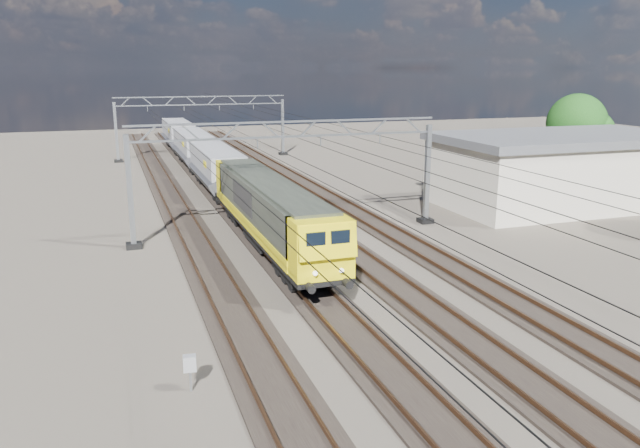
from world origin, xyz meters
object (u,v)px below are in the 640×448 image
object	(u,v)px
catenary_gantry_mid	(290,173)
catenary_gantry_far	(203,124)
hopper_wagon_lead	(217,166)
trackside_cabinet	(190,364)
industrial_shed	(561,169)
locomotive	(269,209)
hopper_wagon_third	(178,133)
hopper_wagon_mid	(194,146)
tree_far	(581,126)

from	to	relation	value
catenary_gantry_mid	catenary_gantry_far	world-z (taller)	same
hopper_wagon_lead	trackside_cabinet	size ratio (longest dim) A/B	10.47
catenary_gantry_far	industrial_shed	distance (m)	40.51
locomotive	trackside_cabinet	xyz separation A→B (m)	(-6.55, -15.31, -1.38)
hopper_wagon_lead	industrial_shed	size ratio (longest dim) A/B	0.70
hopper_wagon_lead	trackside_cabinet	world-z (taller)	hopper_wagon_lead
locomotive	hopper_wagon_third	world-z (taller)	locomotive
hopper_wagon_mid	catenary_gantry_mid	bearing A→B (deg)	-86.10
hopper_wagon_mid	trackside_cabinet	distance (m)	47.67
hopper_wagon_third	locomotive	bearing A→B (deg)	-90.00
catenary_gantry_mid	catenary_gantry_far	distance (m)	36.00
locomotive	hopper_wagon_lead	xyz separation A→B (m)	(-0.00, 17.70, -0.09)
tree_far	industrial_shed	bearing A→B (deg)	-136.88
catenary_gantry_mid	locomotive	distance (m)	3.58
hopper_wagon_lead	trackside_cabinet	distance (m)	33.67
catenary_gantry_far	hopper_wagon_mid	distance (m)	7.12
industrial_shed	hopper_wagon_third	bearing A→B (deg)	120.00
hopper_wagon_lead	industrial_shed	distance (m)	27.38
trackside_cabinet	tree_far	world-z (taller)	tree_far
hopper_wagon_lead	hopper_wagon_mid	distance (m)	14.20
catenary_gantry_far	locomotive	size ratio (longest dim) A/B	0.94
catenary_gantry_far	hopper_wagon_mid	xyz separation A→B (m)	(-2.00, -6.62, -1.67)
locomotive	hopper_wagon_mid	distance (m)	31.90
hopper_wagon_third	hopper_wagon_mid	bearing A→B (deg)	-90.00
hopper_wagon_lead	hopper_wagon_third	world-z (taller)	same
catenary_gantry_mid	industrial_shed	xyz separation A→B (m)	(22.00, 2.00, -1.18)
locomotive	industrial_shed	world-z (taller)	industrial_shed
catenary_gantry_far	hopper_wagon_mid	bearing A→B (deg)	-106.81
catenary_gantry_mid	tree_far	world-z (taller)	tree_far
trackside_cabinet	hopper_wagon_mid	bearing A→B (deg)	88.18
hopper_wagon_mid	hopper_wagon_third	world-z (taller)	same
catenary_gantry_far	tree_far	bearing A→B (deg)	-40.85
catenary_gantry_far	trackside_cabinet	xyz separation A→B (m)	(-8.55, -53.82, -2.96)
catenary_gantry_far	trackside_cabinet	world-z (taller)	catenary_gantry_far
catenary_gantry_mid	trackside_cabinet	distance (m)	19.99
hopper_wagon_mid	trackside_cabinet	bearing A→B (deg)	-97.90
hopper_wagon_lead	tree_far	distance (m)	32.89
catenary_gantry_far	hopper_wagon_mid	world-z (taller)	catenary_gantry_far
catenary_gantry_mid	catenary_gantry_far	size ratio (longest dim) A/B	1.00
catenary_gantry_far	hopper_wagon_lead	bearing A→B (deg)	-95.49
trackside_cabinet	tree_far	bearing A→B (deg)	41.47
locomotive	trackside_cabinet	size ratio (longest dim) A/B	17.00
catenary_gantry_far	trackside_cabinet	bearing A→B (deg)	-99.02
tree_far	catenary_gantry_far	bearing A→B (deg)	139.15
locomotive	catenary_gantry_mid	bearing A→B (deg)	51.55
hopper_wagon_mid	hopper_wagon_third	xyz separation A→B (m)	(0.00, 14.20, 0.00)
hopper_wagon_lead	catenary_gantry_far	bearing A→B (deg)	84.51
catenary_gantry_mid	hopper_wagon_lead	size ratio (longest dim) A/B	1.53
hopper_wagon_third	industrial_shed	world-z (taller)	industrial_shed
hopper_wagon_third	industrial_shed	distance (m)	48.01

